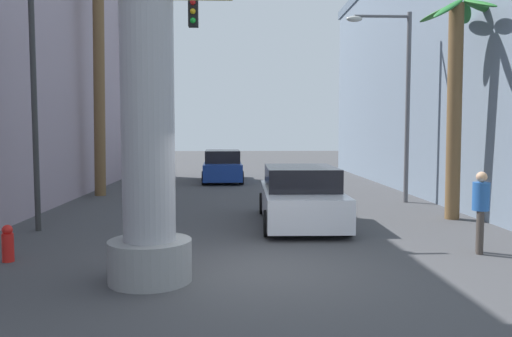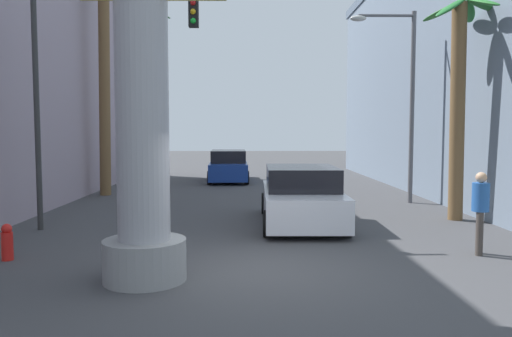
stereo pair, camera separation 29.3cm
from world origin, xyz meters
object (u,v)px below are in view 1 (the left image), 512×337
at_px(car_lead, 300,197).
at_px(car_far, 223,167).
at_px(pedestrian_by_sign, 481,206).
at_px(fire_hydrant, 8,244).
at_px(street_lamp, 398,88).
at_px(palm_tree_near_right, 456,91).
at_px(neon_sign_pole, 147,37).
at_px(traffic_light_mast, 91,63).
at_px(palm_tree_mid_left, 99,61).
at_px(palm_tree_far_left, 143,73).

distance_m(car_lead, car_far, 11.97).
xyz_separation_m(pedestrian_by_sign, fire_hydrant, (-9.43, -0.28, -0.64)).
height_order(street_lamp, palm_tree_near_right, street_lamp).
height_order(neon_sign_pole, street_lamp, neon_sign_pole).
xyz_separation_m(traffic_light_mast, car_far, (2.93, 12.43, -3.46)).
relative_size(street_lamp, fire_hydrant, 9.19).
bearing_deg(car_lead, palm_tree_mid_left, 138.13).
bearing_deg(neon_sign_pole, car_far, 87.34).
height_order(car_lead, pedestrian_by_sign, pedestrian_by_sign).
bearing_deg(fire_hydrant, car_far, 76.37).
bearing_deg(street_lamp, fire_hydrant, -142.75).
relative_size(street_lamp, traffic_light_mast, 1.10).
bearing_deg(fire_hydrant, traffic_light_mast, 74.95).
distance_m(traffic_light_mast, palm_tree_near_right, 9.84).
relative_size(pedestrian_by_sign, fire_hydrant, 2.35).
bearing_deg(pedestrian_by_sign, car_far, 110.53).
distance_m(traffic_light_mast, fire_hydrant, 4.95).
bearing_deg(traffic_light_mast, palm_tree_near_right, 6.57).
bearing_deg(pedestrian_by_sign, car_lead, 133.52).
xyz_separation_m(neon_sign_pole, street_lamp, (7.10, 9.02, -0.03)).
distance_m(car_lead, fire_hydrant, 7.20).
xyz_separation_m(street_lamp, traffic_light_mast, (-9.25, -4.63, 0.18)).
bearing_deg(palm_tree_mid_left, car_far, 49.80).
bearing_deg(palm_tree_mid_left, car_lead, -41.87).
height_order(neon_sign_pole, palm_tree_mid_left, neon_sign_pole).
relative_size(neon_sign_pole, fire_hydrant, 13.26).
height_order(car_far, pedestrian_by_sign, pedestrian_by_sign).
relative_size(traffic_light_mast, palm_tree_near_right, 0.97).
relative_size(neon_sign_pole, traffic_light_mast, 1.59).
xyz_separation_m(traffic_light_mast, pedestrian_by_sign, (8.61, -2.74, -3.21)).
xyz_separation_m(street_lamp, fire_hydrant, (-10.06, -7.65, -3.67)).
bearing_deg(neon_sign_pole, fire_hydrant, 155.16).
distance_m(car_lead, pedestrian_by_sign, 4.76).
bearing_deg(traffic_light_mast, neon_sign_pole, -63.89).
height_order(palm_tree_far_left, palm_tree_near_right, palm_tree_far_left).
xyz_separation_m(palm_tree_far_left, palm_tree_near_right, (11.12, -13.46, -1.97)).
bearing_deg(neon_sign_pole, traffic_light_mast, 116.11).
distance_m(neon_sign_pole, traffic_light_mast, 4.89).
bearing_deg(neon_sign_pole, palm_tree_mid_left, 108.56).
xyz_separation_m(neon_sign_pole, palm_tree_mid_left, (-3.82, 11.38, 1.16)).
distance_m(neon_sign_pole, car_far, 17.16).
bearing_deg(traffic_light_mast, street_lamp, 26.60).
xyz_separation_m(car_far, fire_hydrant, (-3.74, -15.45, -0.38)).
relative_size(palm_tree_near_right, pedestrian_by_sign, 3.65).
relative_size(street_lamp, pedestrian_by_sign, 3.91).
relative_size(car_far, pedestrian_by_sign, 2.85).
distance_m(palm_tree_near_right, fire_hydrant, 11.82).
bearing_deg(traffic_light_mast, car_lead, 7.50).
distance_m(street_lamp, pedestrian_by_sign, 8.00).
relative_size(car_far, fire_hydrant, 6.69).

